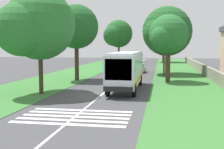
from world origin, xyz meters
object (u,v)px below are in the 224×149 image
(trailing_car_2, at_px, (128,63))
(utility_pole, at_px, (164,50))
(roadside_tree_left_2, at_px, (38,27))
(roadside_tree_right_1, at_px, (168,35))
(roadside_tree_right_2, at_px, (166,32))
(trailing_car_1, at_px, (125,65))
(roadside_tree_left_0, at_px, (118,35))
(trailing_car_0, at_px, (139,68))
(roadside_tree_left_1, at_px, (76,28))
(coach_bus, at_px, (126,68))
(roadside_tree_right_0, at_px, (163,34))

(trailing_car_2, bearing_deg, utility_pole, -160.95)
(roadside_tree_left_2, bearing_deg, roadside_tree_right_1, -46.65)
(roadside_tree_right_2, height_order, utility_pole, roadside_tree_right_2)
(trailing_car_1, height_order, roadside_tree_left_0, roadside_tree_left_0)
(trailing_car_2, relative_size, utility_pole, 0.59)
(trailing_car_2, xyz_separation_m, roadside_tree_right_1, (-28.41, -7.93, 4.92))
(trailing_car_0, xyz_separation_m, roadside_tree_left_1, (-12.29, 7.02, 5.88))
(coach_bus, bearing_deg, utility_pole, -15.63)
(roadside_tree_right_1, xyz_separation_m, roadside_tree_right_2, (9.53, 0.11, 0.77))
(roadside_tree_right_0, relative_size, roadside_tree_right_1, 1.37)
(coach_bus, distance_m, roadside_tree_left_2, 9.25)
(coach_bus, distance_m, roadside_tree_right_1, 8.93)
(roadside_tree_left_2, height_order, roadside_tree_right_0, roadside_tree_right_0)
(coach_bus, distance_m, trailing_car_0, 19.41)
(roadside_tree_left_0, distance_m, roadside_tree_right_1, 43.33)
(roadside_tree_left_0, bearing_deg, roadside_tree_right_2, -159.40)
(roadside_tree_left_0, bearing_deg, trailing_car_2, -162.20)
(roadside_tree_left_0, distance_m, roadside_tree_right_0, 11.72)
(trailing_car_1, xyz_separation_m, roadside_tree_right_0, (21.22, -7.19, 6.70))
(coach_bus, xyz_separation_m, roadside_tree_left_0, (48.71, 8.04, 5.12))
(coach_bus, distance_m, roadside_tree_left_1, 10.97)
(roadside_tree_left_2, height_order, utility_pole, roadside_tree_left_2)
(roadside_tree_right_1, bearing_deg, roadside_tree_right_2, 0.65)
(trailing_car_1, bearing_deg, roadside_tree_right_2, -147.69)
(trailing_car_0, height_order, utility_pole, utility_pole)
(roadside_tree_left_2, bearing_deg, roadside_tree_right_2, -29.30)
(trailing_car_2, bearing_deg, trailing_car_0, -167.21)
(trailing_car_1, distance_m, roadside_tree_left_2, 33.12)
(coach_bus, height_order, trailing_car_0, coach_bus)
(trailing_car_2, distance_m, roadside_tree_left_1, 29.29)
(roadside_tree_left_0, bearing_deg, roadside_tree_left_1, -178.78)
(trailing_car_2, bearing_deg, coach_bus, -173.87)
(trailing_car_0, height_order, trailing_car_2, same)
(trailing_car_1, bearing_deg, roadside_tree_left_2, 173.10)
(roadside_tree_left_1, bearing_deg, roadside_tree_right_2, -49.23)
(roadside_tree_right_1, height_order, roadside_tree_right_2, roadside_tree_right_2)
(trailing_car_2, distance_m, roadside_tree_left_0, 15.31)
(trailing_car_0, xyz_separation_m, roadside_tree_left_0, (29.36, 7.90, 6.60))
(trailing_car_1, relative_size, roadside_tree_right_2, 0.42)
(trailing_car_1, relative_size, roadside_tree_left_1, 0.46)
(trailing_car_0, distance_m, roadside_tree_right_1, 13.83)
(trailing_car_2, relative_size, roadside_tree_left_2, 0.46)
(roadside_tree_left_1, relative_size, roadside_tree_right_2, 0.92)
(roadside_tree_right_1, bearing_deg, trailing_car_1, 19.65)
(roadside_tree_left_0, distance_m, roadside_tree_left_2, 52.54)
(roadside_tree_right_2, bearing_deg, roadside_tree_left_0, 20.60)
(coach_bus, xyz_separation_m, roadside_tree_left_2, (-3.81, 7.49, 3.87))
(roadside_tree_left_2, relative_size, roadside_tree_right_2, 0.91)
(trailing_car_0, bearing_deg, trailing_car_1, 20.26)
(trailing_car_0, bearing_deg, utility_pole, -146.00)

